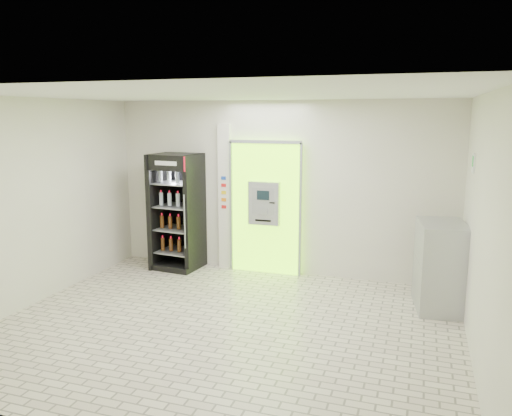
% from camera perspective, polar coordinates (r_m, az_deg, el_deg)
% --- Properties ---
extents(ground, '(6.00, 6.00, 0.00)m').
position_cam_1_polar(ground, '(6.79, -3.48, -13.34)').
color(ground, beige).
rests_on(ground, ground).
extents(room_shell, '(6.00, 6.00, 6.00)m').
position_cam_1_polar(room_shell, '(6.27, -3.67, 2.23)').
color(room_shell, silver).
rests_on(room_shell, ground).
extents(atm_assembly, '(1.30, 0.24, 2.33)m').
position_cam_1_polar(atm_assembly, '(8.69, 1.12, 0.13)').
color(atm_assembly, '#7DE80C').
rests_on(atm_assembly, ground).
extents(pillar, '(0.22, 0.11, 2.60)m').
position_cam_1_polar(pillar, '(8.96, -3.57, 1.26)').
color(pillar, silver).
rests_on(pillar, ground).
extents(beverage_cooler, '(0.84, 0.78, 2.08)m').
position_cam_1_polar(beverage_cooler, '(9.08, -8.98, -0.67)').
color(beverage_cooler, black).
rests_on(beverage_cooler, ground).
extents(steel_cabinet, '(0.76, 1.02, 1.26)m').
position_cam_1_polar(steel_cabinet, '(7.63, 20.32, -6.23)').
color(steel_cabinet, '#9EA1A6').
rests_on(steel_cabinet, ground).
extents(exit_sign, '(0.02, 0.22, 0.26)m').
position_cam_1_polar(exit_sign, '(7.20, 23.60, 4.70)').
color(exit_sign, white).
rests_on(exit_sign, room_shell).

